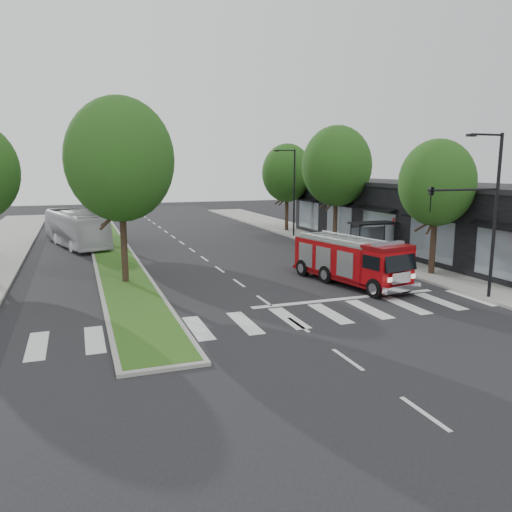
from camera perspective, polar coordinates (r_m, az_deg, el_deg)
The scene contains 14 objects.
ground at distance 24.40m, azimuth 0.93°, elevation -5.15°, with size 140.00×140.00×0.00m, color black.
sidewalk_right at distance 38.73m, azimuth 13.08°, elevation 0.43°, with size 5.00×80.00×0.15m, color gray.
median at distance 40.58m, azimuth -16.24°, elevation 0.72°, with size 3.00×50.00×0.15m.
storefront_row at distance 41.02m, azimuth 18.53°, elevation 4.12°, with size 8.00×30.00×5.00m, color black.
bus_shelter at distance 36.21m, azimuth 13.06°, elevation 2.91°, with size 3.20×1.60×2.61m.
tree_right_near at distance 31.17m, azimuth 19.96°, elevation 7.84°, with size 4.40×4.40×8.05m.
tree_right_mid at distance 41.12m, azimuth 9.20°, elevation 10.09°, with size 5.60×5.60×9.72m.
tree_right_far at distance 50.11m, azimuth 3.57°, elevation 9.44°, with size 5.00×5.00×8.73m.
tree_median_near at distance 28.11m, azimuth -15.28°, elevation 10.56°, with size 5.80×5.80×10.16m.
tree_median_far at distance 42.07m, azimuth -16.86°, elevation 9.79°, with size 5.60×5.60×9.72m.
streetlight_right_near at distance 25.85m, azimuth 24.38°, elevation 5.32°, with size 4.08×0.22×8.00m.
streetlight_right_far at distance 46.02m, azimuth 4.21°, elevation 7.68°, with size 2.11×0.20×8.00m.
fire_engine at distance 28.14m, azimuth 10.73°, elevation -0.55°, with size 3.83×8.11×2.71m.
city_bus at distance 43.39m, azimuth -19.90°, elevation 3.00°, with size 2.50×10.70×2.98m, color silver.
Camera 1 is at (-8.35, -22.01, 6.44)m, focal length 35.00 mm.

